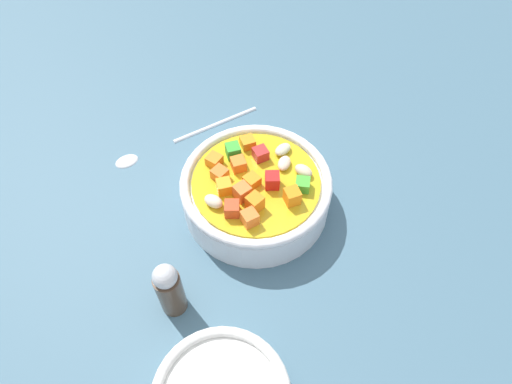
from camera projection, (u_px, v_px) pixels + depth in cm
name	position (u px, v px, depth cm)	size (l,w,h in cm)	color
ground_plane	(256.00, 209.00, 60.55)	(140.00, 140.00, 2.00)	#42667A
soup_bowl_main	(256.00, 191.00, 57.30)	(18.47, 18.47, 6.90)	white
spoon	(173.00, 141.00, 65.73)	(3.23, 22.21, 0.71)	silver
pepper_shaker	(169.00, 289.00, 48.33)	(2.85, 2.85, 8.53)	#4C3828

